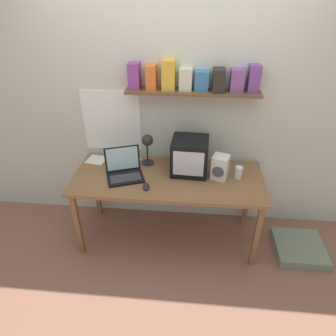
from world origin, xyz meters
name	(u,v)px	position (x,y,z in m)	size (l,w,h in m)	color
ground_plane	(168,235)	(0.00, 0.00, 0.00)	(12.00, 12.00, 0.00)	#90614D
back_wall	(172,105)	(0.00, 0.42, 1.31)	(5.60, 0.24, 2.60)	silver
corner_desk	(168,182)	(0.00, 0.00, 0.69)	(1.79, 0.73, 0.75)	brown
crt_monitor	(190,156)	(0.19, 0.13, 0.92)	(0.35, 0.35, 0.33)	black
laptop	(124,169)	(-0.41, 0.00, 0.82)	(0.41, 0.38, 0.26)	black
desk_lamp	(147,144)	(-0.21, 0.18, 1.00)	(0.13, 0.18, 0.35)	#232326
juice_glass	(239,173)	(0.65, 0.05, 0.80)	(0.07, 0.07, 0.11)	white
space_heater	(220,167)	(0.48, 0.04, 0.87)	(0.18, 0.17, 0.23)	white
computer_mouse	(146,186)	(-0.18, -0.19, 0.77)	(0.08, 0.11, 0.03)	#232326
loose_paper_near_monitor	(97,160)	(-0.76, 0.25, 0.76)	(0.21, 0.21, 0.00)	silver
loose_paper_near_laptop	(128,162)	(-0.44, 0.24, 0.76)	(0.26, 0.17, 0.00)	white
floor_cushion	(299,248)	(1.33, -0.10, 0.05)	(0.48, 0.48, 0.09)	gray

